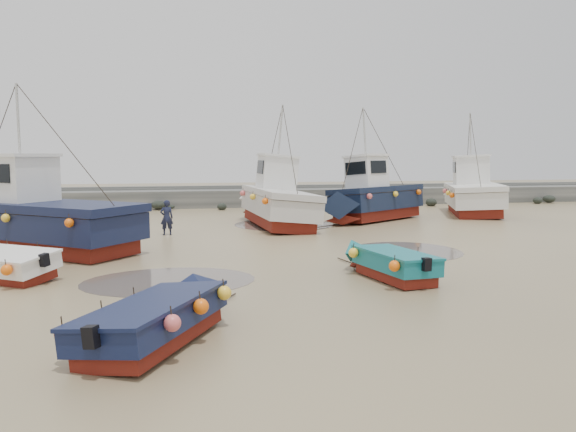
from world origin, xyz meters
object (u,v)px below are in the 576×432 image
object	(u,v)px
dinghy_1	(165,311)
person	(167,235)
cabin_boat_1	(274,200)
cabin_boat_2	(372,196)
cabin_boat_0	(31,216)
dinghy_2	(388,259)
cabin_boat_3	(473,192)

from	to	relation	value
dinghy_1	person	size ratio (longest dim) A/B	3.39
cabin_boat_1	cabin_boat_2	bearing A→B (deg)	3.85
dinghy_1	cabin_boat_1	xyz separation A→B (m)	(5.47, 17.75, 0.77)
dinghy_1	cabin_boat_2	xyz separation A→B (m)	(11.12, 18.39, 0.82)
cabin_boat_0	person	size ratio (longest dim) A/B	5.99
cabin_boat_1	cabin_boat_2	world-z (taller)	same
dinghy_2	cabin_boat_3	bearing A→B (deg)	43.08
dinghy_1	person	bearing A→B (deg)	118.86
dinghy_2	cabin_boat_2	xyz separation A→B (m)	(4.77, 14.05, 0.80)
dinghy_1	cabin_boat_0	size ratio (longest dim) A/B	0.57
cabin_boat_3	person	size ratio (longest dim) A/B	6.12
dinghy_2	cabin_boat_3	distance (m)	20.77
dinghy_2	cabin_boat_1	bearing A→B (deg)	83.50
cabin_boat_1	cabin_boat_3	world-z (taller)	same
dinghy_2	cabin_boat_0	bearing A→B (deg)	136.48
dinghy_2	cabin_boat_1	world-z (taller)	cabin_boat_1
cabin_boat_0	cabin_boat_2	world-z (taller)	same
dinghy_2	cabin_boat_1	distance (m)	13.46
dinghy_1	cabin_boat_3	size ratio (longest dim) A/B	0.55
cabin_boat_0	dinghy_2	bearing A→B (deg)	-83.75
cabin_boat_2	person	world-z (taller)	cabin_boat_2
cabin_boat_3	person	xyz separation A→B (m)	(-18.73, -6.04, -1.34)
dinghy_2	cabin_boat_2	bearing A→B (deg)	60.98
dinghy_2	person	bearing A→B (deg)	110.60
person	cabin_boat_1	bearing A→B (deg)	-159.81
cabin_boat_0	dinghy_1	bearing A→B (deg)	-117.57
cabin_boat_0	cabin_boat_3	size ratio (longest dim) A/B	0.98
cabin_boat_3	cabin_boat_2	bearing A→B (deg)	-138.66
cabin_boat_1	cabin_boat_0	bearing A→B (deg)	-152.80
dinghy_1	dinghy_2	world-z (taller)	same
cabin_boat_2	cabin_boat_3	world-z (taller)	same
cabin_boat_1	cabin_boat_2	xyz separation A→B (m)	(5.65, 0.64, 0.05)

